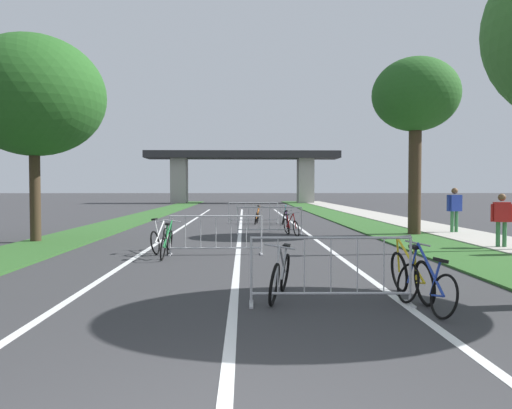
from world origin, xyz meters
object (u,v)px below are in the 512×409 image
object	(u,v)px
bicycle_blue_2	(425,286)
bicycle_green_5	(167,243)
pedestrian_in_red_jacket	(502,215)
tree_left_pine_far	(34,96)
tree_right_pine_near	(416,97)
bicycle_purple_1	(288,224)
crowd_barrier_second	(216,235)
bicycle_white_3	(161,239)
bicycle_yellow_8	(411,275)
bicycle_silver_4	(280,276)
pedestrian_pushing_bike	(454,206)
crowd_barrier_nearest	(331,271)
bicycle_red_0	(291,226)
bicycle_orange_7	(257,217)
crowd_barrier_third	(270,221)
bicycle_teal_6	(284,217)
crowd_barrier_fourth	(253,213)

from	to	relation	value
bicycle_blue_2	bicycle_green_5	size ratio (longest dim) A/B	0.98
bicycle_green_5	pedestrian_in_red_jacket	size ratio (longest dim) A/B	1.01
tree_left_pine_far	pedestrian_in_red_jacket	size ratio (longest dim) A/B	4.13
tree_right_pine_near	bicycle_purple_1	world-z (taller)	tree_right_pine_near
crowd_barrier_second	pedestrian_in_red_jacket	bearing A→B (deg)	6.50
tree_left_pine_far	bicycle_green_5	xyz separation A→B (m)	(4.83, -3.66, -4.35)
bicycle_white_3	bicycle_green_5	size ratio (longest dim) A/B	1.06
bicycle_green_5	pedestrian_in_red_jacket	bearing A→B (deg)	9.61
bicycle_green_5	bicycle_yellow_8	distance (m)	6.64
bicycle_silver_4	pedestrian_pushing_bike	xyz separation A→B (m)	(7.48, 10.80, 0.72)
crowd_barrier_nearest	bicycle_purple_1	distance (m)	11.90
bicycle_red_0	pedestrian_pushing_bike	bearing A→B (deg)	170.46
bicycle_green_5	pedestrian_in_red_jacket	world-z (taller)	pedestrian_in_red_jacket
bicycle_orange_7	crowd_barrier_nearest	bearing A→B (deg)	-80.69
tree_right_pine_near	bicycle_blue_2	distance (m)	12.79
bicycle_orange_7	tree_right_pine_near	bearing A→B (deg)	-38.23
bicycle_purple_1	bicycle_white_3	world-z (taller)	bicycle_white_3
crowd_barrier_third	bicycle_teal_6	distance (m)	5.25
tree_left_pine_far	bicycle_silver_4	distance (m)	11.94
bicycle_blue_2	bicycle_green_5	bearing A→B (deg)	119.35
bicycle_white_3	tree_right_pine_near	bearing A→B (deg)	36.77
bicycle_blue_2	bicycle_teal_6	size ratio (longest dim) A/B	0.97
tree_left_pine_far	bicycle_teal_6	distance (m)	12.45
crowd_barrier_fourth	bicycle_red_0	bearing A→B (deg)	-78.35
bicycle_purple_1	pedestrian_in_red_jacket	world-z (taller)	pedestrian_in_red_jacket
bicycle_red_0	bicycle_purple_1	size ratio (longest dim) A/B	1.00
bicycle_blue_2	bicycle_orange_7	size ratio (longest dim) A/B	0.98
crowd_barrier_nearest	tree_left_pine_far	bearing A→B (deg)	132.69
bicycle_teal_6	bicycle_yellow_8	distance (m)	16.15
crowd_barrier_third	bicycle_purple_1	xyz separation A→B (m)	(0.73, 0.53, -0.16)
bicycle_blue_2	crowd_barrier_third	bearing A→B (deg)	87.48
tree_right_pine_near	bicycle_red_0	xyz separation A→B (m)	(-4.64, -0.05, -4.80)
tree_left_pine_far	bicycle_yellow_8	world-z (taller)	tree_left_pine_far
bicycle_white_3	crowd_barrier_nearest	bearing A→B (deg)	-51.43
crowd_barrier_fourth	bicycle_teal_6	bearing A→B (deg)	-19.64
crowd_barrier_fourth	bicycle_purple_1	world-z (taller)	crowd_barrier_fourth
pedestrian_pushing_bike	pedestrian_in_red_jacket	xyz separation A→B (m)	(-0.63, -4.66, -0.10)
crowd_barrier_second	tree_right_pine_near	bearing A→B (deg)	36.14
bicycle_purple_1	pedestrian_pushing_bike	size ratio (longest dim) A/B	0.94
bicycle_white_3	bicycle_silver_4	xyz separation A→B (m)	(2.87, -5.75, -0.00)
crowd_barrier_fourth	bicycle_blue_2	bearing A→B (deg)	-82.88
bicycle_white_3	bicycle_orange_7	size ratio (longest dim) A/B	1.07
tree_left_pine_far	bicycle_teal_6	xyz separation A→B (m)	(8.72, 7.73, -4.37)
crowd_barrier_fourth	bicycle_orange_7	distance (m)	0.46
bicycle_white_3	bicycle_yellow_8	world-z (taller)	bicycle_yellow_8
crowd_barrier_second	bicycle_purple_1	distance (m)	6.68
tree_left_pine_far	bicycle_red_0	bearing A→B (deg)	13.48
bicycle_red_0	pedestrian_pushing_bike	size ratio (longest dim) A/B	0.94
crowd_barrier_nearest	bicycle_red_0	xyz separation A→B (m)	(0.42, 10.84, -0.17)
tree_right_pine_near	pedestrian_in_red_jacket	distance (m)	6.06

